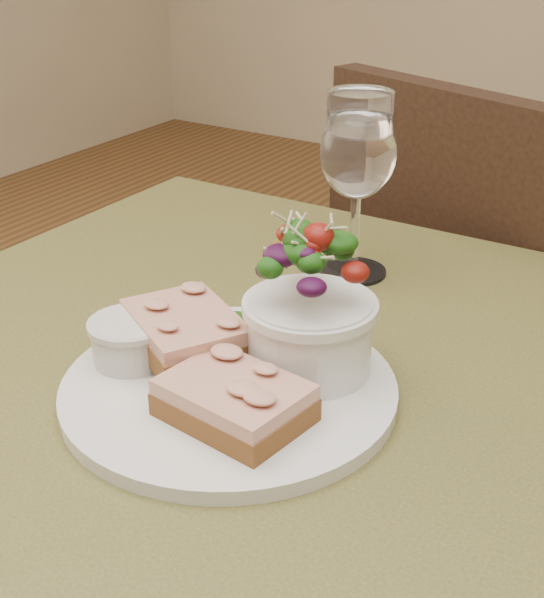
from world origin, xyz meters
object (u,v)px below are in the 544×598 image
Objects in this scene: chair_far at (498,458)px; salad_bowl at (310,303)px; sandwich_front at (234,400)px; wine_glass at (358,159)px; ramekin at (131,339)px; sandwich_back at (185,331)px; cafe_table at (264,489)px; dinner_plate at (229,389)px.

salad_bowl is (-0.02, -0.60, 0.53)m from chair_far.
sandwich_front is 0.32m from wine_glass.
salad_bowl is (0.13, 0.07, 0.04)m from ramekin.
sandwich_front is at bearing -2.20° from sandwich_back.
ramekin is at bearing -108.77° from sandwich_back.
cafe_table is 7.19× the size of sandwich_front.
wine_glass reaches higher than sandwich_back.
wine_glass is at bearing 107.76° from salad_bowl.
ramekin is (-0.03, -0.03, -0.00)m from sandwich_back.
sandwich_front is at bearing -97.14° from salad_bowl.
chair_far is 8.09× the size of sandwich_front.
dinner_plate is 0.09m from salad_bowl.
salad_bowl is (0.02, 0.03, 0.17)m from cafe_table.
ramekin reaches higher than sandwich_front.
chair_far reaches higher than ramekin.
wine_glass reaches higher than dinner_plate.
wine_glass is at bearing 97.12° from chair_far.
chair_far is at bearing 109.86° from sandwich_back.
sandwich_back is at bearing 98.98° from chair_far.
salad_bowl is at bearing 26.77° from ramekin.
dinner_plate reaches higher than cafe_table.
dinner_plate is at bearing 12.96° from sandwich_back.
wine_glass is at bearing 77.01° from ramekin.
dinner_plate is 2.04× the size of sandwich_back.
ramekin reaches higher than dinner_plate.
cafe_table is at bearing 51.83° from dinner_plate.
chair_far is at bearing 86.42° from cafe_table.
dinner_plate is 0.05m from sandwich_front.
cafe_table is 0.17m from ramekin.
wine_glass is (-0.02, 0.26, 0.12)m from dinner_plate.
cafe_table is 0.72m from chair_far.
ramekin is at bearing 176.23° from sandwich_front.
ramekin is at bearing 96.64° from chair_far.
salad_bowl reaches higher than sandwich_front.
ramekin is at bearing -102.99° from wine_glass.
cafe_table is 0.14m from sandwich_front.
ramekin is 0.36× the size of wine_glass.
dinner_plate is 2.38× the size of sandwich_front.
dinner_plate is at bearing -128.17° from cafe_table.
sandwich_back is at bearing -96.94° from wine_glass.
cafe_table is 0.15m from sandwich_back.
dinner_plate is at bearing 8.42° from ramekin.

